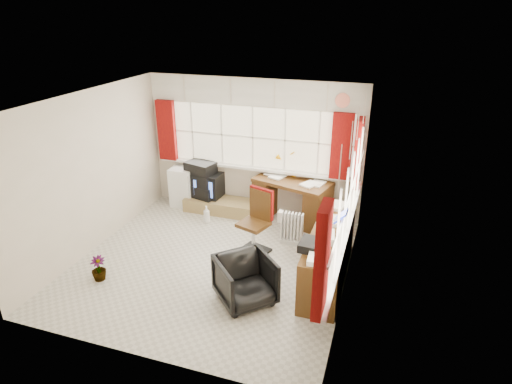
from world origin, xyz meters
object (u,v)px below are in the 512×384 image
Objects in this scene: task_chair at (258,219)px; office_chair at (245,280)px; mini_fridge at (184,186)px; desk_lamp at (295,159)px; crt_tv at (209,185)px; radiator at (292,231)px; credenza at (329,253)px; desk at (292,198)px; tv_bench at (222,205)px.

task_chair is 1.34m from office_chair.
mini_fridge is (-2.14, 2.49, 0.06)m from office_chair.
task_chair is (-0.24, -1.43, -0.54)m from desk_lamp.
crt_tv is at bearing 2.70° from mini_fridge.
radiator is 2.06m from crt_tv.
credenza is at bearing -46.70° from radiator.
radiator is at bearing -19.41° from mini_fridge.
desk_lamp reaches higher than task_chair.
desk_lamp is at bearing 7.34° from crt_tv.
desk_lamp is 0.44× the size of task_chair.
desk is 2.65× the size of radiator.
office_chair is 2.76m from tv_bench.
office_chair is 0.35× the size of credenza.
office_chair is 1.30m from credenza.
desk is 1.65m from crt_tv.
credenza is at bearing -33.70° from tv_bench.
credenza is at bearing -62.48° from desk_lamp.
crt_tv is at bearing 155.09° from radiator.
crt_tv is 0.53m from mini_fridge.
mini_fridge reaches higher than tv_bench.
credenza is 2.75m from tv_bench.
credenza is at bearing -59.95° from desk.
crt_tv reaches higher than office_chair.
task_chair is at bearing -45.79° from tv_bench.
task_chair reaches higher than tv_bench.
credenza is at bearing -0.68° from office_chair.
desk is at bearing -82.86° from desk_lamp.
desk_lamp is at bearing 97.14° from desk.
mini_fridge is (-0.81, 0.08, 0.26)m from tv_bench.
tv_bench is 1.81× the size of mini_fridge.
credenza is (0.95, -1.83, -0.71)m from desk_lamp.
mini_fridge is at bearing 174.38° from tv_bench.
desk_lamp is 1.67m from tv_bench.
radiator is 0.40× the size of tv_bench.
tv_bench is (-1.33, 2.41, -0.20)m from office_chair.
desk is 2.50m from office_chair.
tv_bench is at bearing -166.72° from desk_lamp.
crt_tv is (-1.85, 0.86, 0.25)m from radiator.
credenza reaches higher than office_chair.
radiator is 2.52m from mini_fridge.
desk is at bearing 0.01° from mini_fridge.
crt_tv is (-1.38, 1.22, -0.08)m from task_chair.
desk_lamp is 0.82× the size of radiator.
desk reaches higher than tv_bench.
tv_bench is at bearing -19.59° from crt_tv.
office_chair is (0.25, -1.30, -0.23)m from task_chair.
radiator is at bearing -77.65° from desk_lamp.
office_chair is at bearing -89.83° from desk_lamp.
tv_bench is (-1.56, 0.76, -0.10)m from radiator.
desk_lamp reaches higher than credenza.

